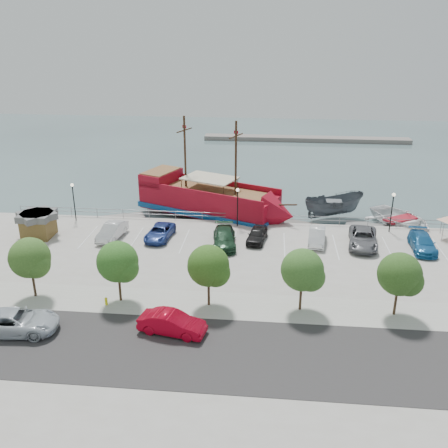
{
  "coord_description": "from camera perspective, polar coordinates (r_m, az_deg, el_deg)",
  "views": [
    {
      "loc": [
        3.47,
        -43.32,
        20.2
      ],
      "look_at": [
        -1.0,
        2.0,
        2.0
      ],
      "focal_mm": 40.0,
      "sensor_mm": 36.0,
      "label": 1
    }
  ],
  "objects": [
    {
      "name": "street",
      "position": [
        34.15,
        -1.33,
        -14.47
      ],
      "size": [
        100.0,
        8.0,
        0.04
      ],
      "primitive_type": "cube",
      "color": "#302D2D",
      "rests_on": "land_slab"
    },
    {
      "name": "tree_d",
      "position": [
        37.55,
        -1.59,
        -4.98
      ],
      "size": [
        3.3,
        3.2,
        5.0
      ],
      "color": "#473321",
      "rests_on": "sidewalk"
    },
    {
      "name": "parked_car_h",
      "position": [
        51.64,
        21.74,
        -1.99
      ],
      "size": [
        2.29,
        5.22,
        1.49
      ],
      "primitive_type": "imported",
      "rotation": [
        0.0,
        0.0,
        -0.04
      ],
      "color": "#1E639C",
      "rests_on": "land_slab"
    },
    {
      "name": "dock_west",
      "position": [
        59.39,
        -12.53,
        0.54
      ],
      "size": [
        7.33,
        4.67,
        0.41
      ],
      "primitive_type": "cube",
      "rotation": [
        0.0,
        0.0,
        0.41
      ],
      "color": "gray",
      "rests_on": "ground"
    },
    {
      "name": "parked_car_c",
      "position": [
        50.93,
        -7.35,
        -0.95
      ],
      "size": [
        2.71,
        5.03,
        1.34
      ],
      "primitive_type": "imported",
      "rotation": [
        0.0,
        0.0,
        -0.1
      ],
      "color": "navy",
      "rests_on": "land_slab"
    },
    {
      "name": "shed",
      "position": [
        54.2,
        -20.49,
        0.03
      ],
      "size": [
        3.21,
        3.21,
        2.6
      ],
      "rotation": [
        0.0,
        0.0,
        0.01
      ],
      "color": "brown",
      "rests_on": "land_slab"
    },
    {
      "name": "fire_hydrant",
      "position": [
        40.05,
        -13.32,
        -8.56
      ],
      "size": [
        0.23,
        0.23,
        0.67
      ],
      "rotation": [
        0.0,
        0.0,
        0.17
      ],
      "color": "yellow",
      "rests_on": "sidewalk"
    },
    {
      "name": "parked_car_e",
      "position": [
        49.97,
        3.8,
        -1.22
      ],
      "size": [
        2.33,
        4.41,
        1.43
      ],
      "primitive_type": "imported",
      "rotation": [
        0.0,
        0.0,
        -0.16
      ],
      "color": "black",
      "rests_on": "land_slab"
    },
    {
      "name": "lamp_post_left",
      "position": [
        56.93,
        -16.85,
        3.18
      ],
      "size": [
        0.36,
        0.36,
        4.28
      ],
      "color": "black",
      "rests_on": "land_slab"
    },
    {
      "name": "parked_car_d",
      "position": [
        48.9,
        0.04,
        -1.61
      ],
      "size": [
        2.79,
        5.63,
        1.57
      ],
      "primitive_type": "imported",
      "rotation": [
        0.0,
        0.0,
        0.11
      ],
      "color": "#1A3A24",
      "rests_on": "land_slab"
    },
    {
      "name": "dock_mid",
      "position": [
        56.71,
        9.24,
        -0.26
      ],
      "size": [
        6.96,
        4.21,
        0.38
      ],
      "primitive_type": "cube",
      "rotation": [
        0.0,
        0.0,
        -0.37
      ],
      "color": "#66625C",
      "rests_on": "ground"
    },
    {
      "name": "tree_b",
      "position": [
        41.55,
        -21.17,
        -3.79
      ],
      "size": [
        3.3,
        3.2,
        5.0
      ],
      "color": "#473321",
      "rests_on": "sidewalk"
    },
    {
      "name": "lamp_post_mid",
      "position": [
        52.84,
        1.56,
        2.71
      ],
      "size": [
        0.36,
        0.36,
        4.28
      ],
      "color": "black",
      "rests_on": "land_slab"
    },
    {
      "name": "ground",
      "position": [
        48.35,
        0.95,
        -4.22
      ],
      "size": [
        160.0,
        160.0,
        0.0
      ],
      "primitive_type": "plane",
      "color": "#405457"
    },
    {
      "name": "far_shore",
      "position": [
        100.71,
        9.36,
        9.58
      ],
      "size": [
        40.0,
        3.0,
        0.8
      ],
      "primitive_type": "cube",
      "color": "gray",
      "rests_on": "ground"
    },
    {
      "name": "pirate_ship",
      "position": [
        57.95,
        -0.61,
        2.48
      ],
      "size": [
        19.49,
        12.21,
        12.18
      ],
      "rotation": [
        0.0,
        0.0,
        -0.4
      ],
      "color": "maroon",
      "rests_on": "ground"
    },
    {
      "name": "tree_e",
      "position": [
        37.39,
        9.16,
        -5.39
      ],
      "size": [
        3.3,
        3.2,
        5.0
      ],
      "color": "#473321",
      "rests_on": "sidewalk"
    },
    {
      "name": "tree_f",
      "position": [
        38.53,
        19.65,
        -5.61
      ],
      "size": [
        3.3,
        3.2,
        5.0
      ],
      "color": "#473321",
      "rests_on": "sidewalk"
    },
    {
      "name": "land_slab",
      "position": [
        30.71,
        -2.52,
        -20.88
      ],
      "size": [
        100.0,
        58.0,
        1.2
      ],
      "primitive_type": "cube",
      "color": "#9C968B",
      "rests_on": "ground"
    },
    {
      "name": "parked_car_b",
      "position": [
        51.76,
        -12.68,
        -0.81
      ],
      "size": [
        2.23,
        4.9,
        1.56
      ],
      "primitive_type": "imported",
      "rotation": [
        0.0,
        0.0,
        -0.13
      ],
      "color": "silver",
      "rests_on": "land_slab"
    },
    {
      "name": "sidewalk",
      "position": [
        39.11,
        -0.27,
        -9.29
      ],
      "size": [
        100.0,
        4.0,
        0.05
      ],
      "primitive_type": "cube",
      "color": "#A2A196",
      "rests_on": "land_slab"
    },
    {
      "name": "patrol_boat",
      "position": [
        59.55,
        12.41,
        1.85
      ],
      "size": [
        7.77,
        5.0,
        2.81
      ],
      "primitive_type": "imported",
      "rotation": [
        0.0,
        0.0,
        1.91
      ],
      "color": "#484E55",
      "rests_on": "ground"
    },
    {
      "name": "dock_east",
      "position": [
        57.86,
        17.4,
        -0.53
      ],
      "size": [
        7.75,
        3.88,
        0.43
      ],
      "primitive_type": "cube",
      "rotation": [
        0.0,
        0.0,
        -0.25
      ],
      "color": "slate",
      "rests_on": "ground"
    },
    {
      "name": "lamp_post_right",
      "position": [
        54.19,
        18.69,
        2.03
      ],
      "size": [
        0.36,
        0.36,
        4.28
      ],
      "color": "black",
      "rests_on": "land_slab"
    },
    {
      "name": "tree_c",
      "position": [
        38.98,
        -11.89,
        -4.42
      ],
      "size": [
        3.3,
        3.2,
        5.0
      ],
      "color": "#473321",
      "rests_on": "sidewalk"
    },
    {
      "name": "parked_car_f",
      "position": [
        50.26,
        10.57,
        -1.38
      ],
      "size": [
        2.07,
        4.67,
        1.49
      ],
      "primitive_type": "imported",
      "rotation": [
        0.0,
        0.0,
        -0.11
      ],
      "color": "white",
      "rests_on": "land_slab"
    },
    {
      "name": "parked_car_g",
      "position": [
        50.66,
        15.61,
        -1.57
      ],
      "size": [
        3.41,
        6.09,
        1.61
      ],
      "primitive_type": "imported",
      "rotation": [
        0.0,
        0.0,
        -0.13
      ],
      "color": "slate",
      "rests_on": "land_slab"
    },
    {
      "name": "street_van",
      "position": [
        38.57,
        -22.79,
        -10.25
      ],
      "size": [
        6.3,
        3.39,
        1.68
      ],
      "primitive_type": "imported",
      "rotation": [
        0.0,
        0.0,
        1.67
      ],
      "color": "silver",
      "rests_on": "street"
    },
    {
      "name": "seawall_railing",
      "position": [
        54.88,
        1.63,
        0.77
      ],
      "size": [
        50.0,
        0.06,
        1.0
      ],
      "color": "slate",
      "rests_on": "land_slab"
    },
    {
      "name": "street_sedan",
      "position": [
        35.77,
        -5.95,
        -11.22
      ],
      "size": [
        5.01,
        2.55,
        1.58
      ],
      "primitive_type": "imported",
      "rotation": [
        0.0,
        0.0,
        1.38
      ],
      "color": "#B5051C",
      "rests_on": "street"
    },
    {
      "name": "speedboat",
      "position": [
        59.11,
        19.56,
        0.32
      ],
      "size": [
        9.11,
        9.87,
        1.67
      ],
      "primitive_type": "imported",
      "rotation": [
        0.0,
        0.0,
        0.55
      ],
      "color": "white",
      "rests_on": "ground"
    }
  ]
}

